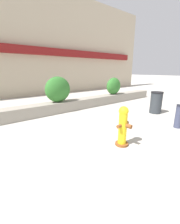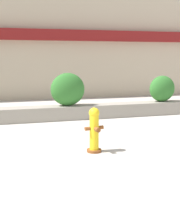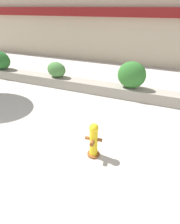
{
  "view_description": "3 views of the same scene",
  "coord_description": "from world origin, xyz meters",
  "px_view_note": "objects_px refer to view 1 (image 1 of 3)",
  "views": [
    {
      "loc": [
        -1.3,
        -0.42,
        1.96
      ],
      "look_at": [
        1.54,
        3.13,
        0.69
      ],
      "focal_mm": 24.0,
      "sensor_mm": 36.0,
      "label": 1
    },
    {
      "loc": [
        -0.42,
        -5.02,
        2.27
      ],
      "look_at": [
        1.94,
        3.16,
        0.75
      ],
      "focal_mm": 50.0,
      "sensor_mm": 36.0,
      "label": 2
    },
    {
      "loc": [
        2.95,
        -1.53,
        3.67
      ],
      "look_at": [
        0.97,
        3.42,
        0.44
      ],
      "focal_mm": 28.0,
      "sensor_mm": 36.0,
      "label": 3
    }
  ],
  "objects_px": {
    "hedge_bush_2": "(58,89)",
    "hedge_bush_3": "(114,86)",
    "fire_hydrant": "(123,126)",
    "trash_bin": "(156,102)"
  },
  "relations": [
    {
      "from": "hedge_bush_2",
      "to": "hedge_bush_3",
      "type": "bearing_deg",
      "value": 0.0
    },
    {
      "from": "hedge_bush_2",
      "to": "fire_hydrant",
      "type": "bearing_deg",
      "value": -93.26
    },
    {
      "from": "hedge_bush_2",
      "to": "trash_bin",
      "type": "relative_size",
      "value": 1.23
    },
    {
      "from": "fire_hydrant",
      "to": "trash_bin",
      "type": "height_order",
      "value": "fire_hydrant"
    },
    {
      "from": "hedge_bush_3",
      "to": "fire_hydrant",
      "type": "xyz_separation_m",
      "value": [
        -4.04,
        -4.09,
        -0.46
      ]
    },
    {
      "from": "fire_hydrant",
      "to": "trash_bin",
      "type": "bearing_deg",
      "value": 16.29
    },
    {
      "from": "hedge_bush_3",
      "to": "fire_hydrant",
      "type": "bearing_deg",
      "value": -134.69
    },
    {
      "from": "hedge_bush_2",
      "to": "trash_bin",
      "type": "xyz_separation_m",
      "value": [
        3.49,
        -3.0,
        -0.59
      ]
    },
    {
      "from": "hedge_bush_2",
      "to": "hedge_bush_3",
      "type": "xyz_separation_m",
      "value": [
        3.81,
        0.0,
        -0.08
      ]
    },
    {
      "from": "fire_hydrant",
      "to": "hedge_bush_3",
      "type": "bearing_deg",
      "value": 45.31
    }
  ]
}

